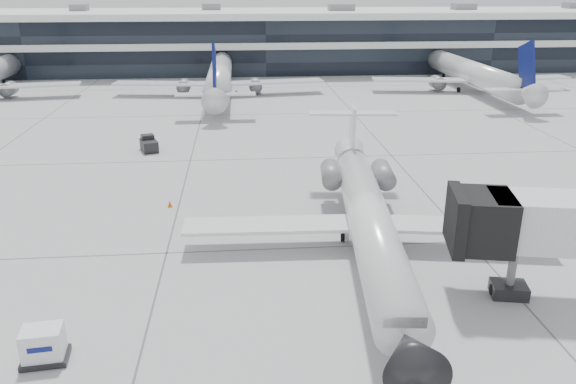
{
  "coord_description": "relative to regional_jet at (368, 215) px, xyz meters",
  "views": [
    {
      "loc": [
        -5.02,
        -32.89,
        16.3
      ],
      "look_at": [
        -1.85,
        3.57,
        2.6
      ],
      "focal_mm": 35.0,
      "sensor_mm": 36.0,
      "label": 1
    }
  ],
  "objects": [
    {
      "name": "bg_jet_right",
      "position": [
        29.05,
        55.48,
        -2.35
      ],
      "size": [
        32.0,
        40.0,
        9.6
      ],
      "primitive_type": null,
      "color": "silver",
      "rests_on": "ground"
    },
    {
      "name": "bg_jet_center",
      "position": [
        -10.95,
        55.48,
        -2.35
      ],
      "size": [
        32.0,
        40.0,
        9.6
      ],
      "primitive_type": null,
      "color": "silver",
      "rests_on": "ground"
    },
    {
      "name": "far_tug",
      "position": [
        -17.42,
        24.34,
        -1.64
      ],
      "size": [
        2.22,
        2.85,
        1.6
      ],
      "rotation": [
        0.0,
        0.0,
        0.33
      ],
      "color": "black",
      "rests_on": "ground"
    },
    {
      "name": "ground",
      "position": [
        -2.95,
        0.48,
        -2.35
      ],
      "size": [
        220.0,
        220.0,
        0.0
      ],
      "primitive_type": "plane",
      "color": "#9B9B9E",
      "rests_on": "ground"
    },
    {
      "name": "cargo_uld",
      "position": [
        -17.2,
        -10.12,
        -1.51
      ],
      "size": [
        2.19,
        1.71,
        1.67
      ],
      "rotation": [
        0.0,
        0.0,
        0.11
      ],
      "color": "black",
      "rests_on": "ground"
    },
    {
      "name": "terminal",
      "position": [
        -2.95,
        82.48,
        2.65
      ],
      "size": [
        170.0,
        22.0,
        10.0
      ],
      "primitive_type": "cube",
      "color": "black",
      "rests_on": "ground"
    },
    {
      "name": "traffic_cone",
      "position": [
        -13.59,
        8.47,
        -2.09
      ],
      "size": [
        0.45,
        0.45,
        0.54
      ],
      "rotation": [
        0.0,
        0.0,
        -0.27
      ],
      "color": "#DA5B0B",
      "rests_on": "ground"
    },
    {
      "name": "regional_jet",
      "position": [
        0.0,
        0.0,
        0.0
      ],
      "size": [
        23.88,
        29.83,
        6.88
      ],
      "rotation": [
        0.0,
        0.0,
        -0.1
      ],
      "color": "silver",
      "rests_on": "ground"
    }
  ]
}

